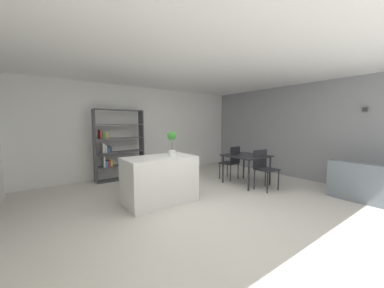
% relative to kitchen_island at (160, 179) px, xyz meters
% --- Properties ---
extents(ground_plane, '(9.92, 9.92, 0.00)m').
position_rel_kitchen_island_xyz_m(ground_plane, '(0.42, -0.71, -0.44)').
color(ground_plane, beige).
extents(ceiling_slab, '(7.20, 6.38, 0.06)m').
position_rel_kitchen_island_xyz_m(ceiling_slab, '(0.42, -0.71, 2.17)').
color(ceiling_slab, white).
rests_on(ceiling_slab, ground_plane).
extents(back_partition, '(7.20, 0.06, 2.58)m').
position_rel_kitchen_island_xyz_m(back_partition, '(0.42, 2.45, 0.85)').
color(back_partition, white).
rests_on(back_partition, ground_plane).
extents(right_partition_gray, '(0.06, 6.38, 2.58)m').
position_rel_kitchen_island_xyz_m(right_partition_gray, '(4.00, -0.71, 0.85)').
color(right_partition_gray, gray).
rests_on(right_partition_gray, ground_plane).
extents(kitchen_island, '(1.33, 0.78, 0.88)m').
position_rel_kitchen_island_xyz_m(kitchen_island, '(0.00, 0.00, 0.00)').
color(kitchen_island, white).
rests_on(kitchen_island, ground_plane).
extents(potted_plant_on_island, '(0.18, 0.18, 0.48)m').
position_rel_kitchen_island_xyz_m(potted_plant_on_island, '(0.29, 0.01, 0.73)').
color(potted_plant_on_island, white).
rests_on(potted_plant_on_island, kitchen_island).
extents(open_bookshelf, '(1.28, 0.33, 1.88)m').
position_rel_kitchen_island_xyz_m(open_bookshelf, '(-0.17, 2.14, 0.48)').
color(open_bookshelf, '#4C4C51').
rests_on(open_bookshelf, ground_plane).
extents(dining_table, '(0.92, 0.94, 0.73)m').
position_rel_kitchen_island_xyz_m(dining_table, '(2.32, -0.19, 0.21)').
color(dining_table, '#232328').
rests_on(dining_table, ground_plane).
extents(dining_chair_near, '(0.47, 0.44, 0.91)m').
position_rel_kitchen_island_xyz_m(dining_chair_near, '(2.32, -0.69, 0.11)').
color(dining_chair_near, '#232328').
rests_on(dining_chair_near, ground_plane).
extents(dining_chair_far, '(0.46, 0.47, 0.91)m').
position_rel_kitchen_island_xyz_m(dining_chair_far, '(2.33, 0.30, 0.10)').
color(dining_chair_far, '#232328').
rests_on(dining_chair_far, ground_plane).
extents(wall_sconce_back, '(0.08, 0.08, 0.08)m').
position_rel_kitchen_island_xyz_m(wall_sconce_back, '(3.92, -2.08, 1.38)').
color(wall_sconce_back, '#333338').
rests_on(wall_sconce_back, ground_plane).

